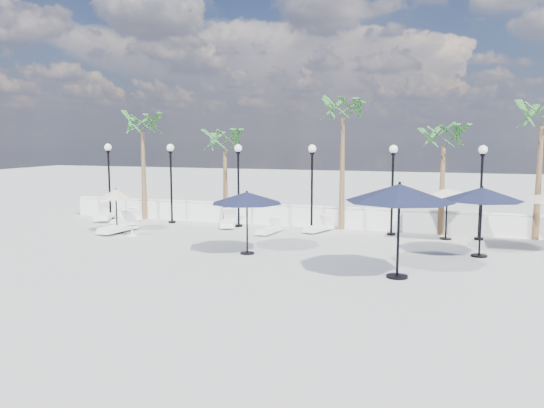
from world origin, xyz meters
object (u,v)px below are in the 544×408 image
(lounger_5, at_px, (318,227))
(parasol_navy_mid, at_px, (482,194))
(parasol_navy_left, at_px, (247,198))
(parasol_navy_right, at_px, (399,193))
(lounger_2, at_px, (118,227))
(parasol_cream_sq_b, at_px, (448,189))
(lounger_3, at_px, (269,229))
(parasol_cream_small, at_px, (116,195))
(lounger_4, at_px, (229,222))
(lounger_0, at_px, (126,219))
(lounger_1, at_px, (105,215))

(lounger_5, xyz_separation_m, parasol_navy_mid, (6.45, -2.99, 1.98))
(parasol_navy_left, height_order, parasol_navy_mid, parasol_navy_mid)
(parasol_navy_right, bearing_deg, parasol_navy_left, 162.82)
(lounger_2, distance_m, parasol_cream_sq_b, 14.03)
(lounger_2, xyz_separation_m, parasol_navy_left, (6.85, -2.21, 1.76))
(lounger_3, height_order, parasol_cream_small, parasol_cream_small)
(lounger_2, distance_m, lounger_3, 6.60)
(lounger_2, relative_size, lounger_3, 1.27)
(lounger_3, xyz_separation_m, parasol_navy_left, (0.49, -3.98, 1.81))
(parasol_navy_mid, distance_m, parasol_navy_right, 4.53)
(lounger_5, distance_m, parasol_cream_small, 8.95)
(lounger_2, bearing_deg, parasol_cream_sq_b, 18.70)
(lounger_3, height_order, lounger_4, lounger_4)
(lounger_5, bearing_deg, lounger_0, -156.21)
(lounger_4, height_order, parasol_navy_mid, parasol_navy_mid)
(lounger_0, bearing_deg, parasol_navy_mid, -1.58)
(lounger_1, xyz_separation_m, parasol_navy_right, (14.99, -6.76, 2.25))
(parasol_navy_left, bearing_deg, parasol_cream_small, 162.41)
(lounger_3, distance_m, parasol_cream_sq_b, 7.58)
(lounger_2, height_order, lounger_4, lounger_2)
(lounger_3, relative_size, lounger_5, 0.93)
(lounger_3, distance_m, parasol_navy_mid, 8.81)
(lounger_4, height_order, parasol_navy_left, parasol_navy_left)
(lounger_4, height_order, parasol_navy_right, parasol_navy_right)
(parasol_cream_small, bearing_deg, lounger_4, 35.63)
(lounger_4, bearing_deg, lounger_0, 168.19)
(parasol_navy_mid, xyz_separation_m, parasol_cream_sq_b, (-1.11, 2.97, -0.12))
(lounger_2, relative_size, lounger_5, 1.18)
(lounger_0, height_order, parasol_navy_right, parasol_navy_right)
(lounger_1, relative_size, parasol_navy_mid, 0.79)
(lounger_0, xyz_separation_m, lounger_4, (5.12, 0.56, 0.02))
(lounger_4, xyz_separation_m, parasol_navy_mid, (10.72, -2.99, 1.95))
(parasol_navy_right, xyz_separation_m, parasol_cream_small, (-12.29, 3.85, -0.84))
(lounger_1, height_order, lounger_2, lounger_1)
(lounger_1, xyz_separation_m, lounger_2, (2.75, -2.89, -0.01))
(parasol_navy_mid, xyz_separation_m, parasol_cream_small, (-14.78, 0.08, -0.51))
(lounger_2, distance_m, parasol_navy_left, 7.40)
(lounger_1, bearing_deg, parasol_navy_left, -52.96)
(lounger_1, xyz_separation_m, parasol_navy_left, (9.60, -5.10, 1.75))
(lounger_3, xyz_separation_m, lounger_5, (1.93, 1.11, 0.01))
(lounger_4, xyz_separation_m, parasol_cream_small, (-4.06, -2.91, 1.44))
(lounger_5, height_order, parasol_navy_left, parasol_navy_left)
(lounger_5, height_order, parasol_cream_small, parasol_cream_small)
(lounger_4, distance_m, parasol_navy_mid, 11.30)
(parasol_cream_small, bearing_deg, lounger_2, 18.24)
(lounger_4, xyz_separation_m, parasol_navy_right, (8.23, -6.76, 2.28))
(lounger_3, bearing_deg, parasol_navy_mid, -4.85)
(lounger_0, distance_m, lounger_3, 7.49)
(lounger_2, relative_size, parasol_navy_left, 0.82)
(lounger_0, relative_size, parasol_navy_mid, 0.64)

